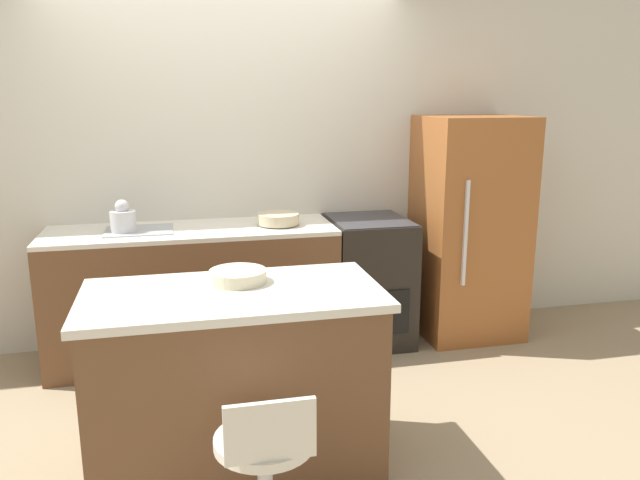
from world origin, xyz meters
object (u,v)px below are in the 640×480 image
Objects in this scene: oven_range at (368,280)px; kettle at (123,219)px; refrigerator at (469,228)px; mixing_bowl at (278,219)px; stool_chair at (266,475)px.

oven_range is 4.37× the size of kettle.
kettle is at bearing -179.76° from refrigerator.
oven_range is 0.83m from mixing_bowl.
oven_range reaches higher than stool_chair.
oven_range is 2.34m from stool_chair.
stool_chair is at bearing -131.74° from refrigerator.
kettle is (-2.47, -0.01, 0.18)m from refrigerator.
oven_range is 3.22× the size of mixing_bowl.
oven_range is 1.78m from kettle.
refrigerator is 2.81m from stool_chair.
refrigerator is 5.75× the size of mixing_bowl.
refrigerator is at bearing -0.94° from oven_range.
stool_chair is at bearing -117.17° from oven_range.
stool_chair is at bearing -101.03° from mixing_bowl.
refrigerator reaches higher than kettle.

